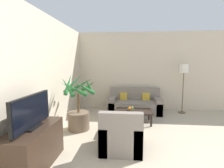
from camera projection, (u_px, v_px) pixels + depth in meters
The scene contains 14 objects.
wall_back at pixel (167, 71), 6.05m from camera, with size 7.80×0.06×2.70m.
wall_left at pixel (36, 78), 3.42m from camera, with size 0.06×7.47×2.70m.
tv_console at pixel (34, 147), 2.75m from camera, with size 0.51×1.16×0.65m.
television at pixel (32, 112), 2.68m from camera, with size 0.18×1.02×0.52m.
potted_palm at pixel (79, 111), 4.30m from camera, with size 0.90×0.90×1.40m.
sofa_loveseat at pixel (135, 105), 5.79m from camera, with size 1.68×0.79×0.79m.
floor_lamp at pixel (184, 72), 5.60m from camera, with size 0.29×0.29×1.61m.
coffee_table at pixel (134, 112), 4.81m from camera, with size 0.99×0.63×0.34m.
fruit_bowl at pixel (130, 110), 4.77m from camera, with size 0.22×0.22×0.04m.
apple_red at pixel (130, 108), 4.82m from camera, with size 0.06×0.06×0.06m.
apple_green at pixel (132, 108), 4.78m from camera, with size 0.08×0.08×0.08m.
orange_fruit at pixel (129, 108), 4.71m from camera, with size 0.08×0.08×0.08m.
armchair at pixel (121, 136), 3.33m from camera, with size 0.77×0.81×0.81m.
ottoman at pixel (125, 124), 4.15m from camera, with size 0.65×0.49×0.41m.
Camera 1 is at (-1.32, -0.32, 1.66)m, focal length 28.00 mm.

